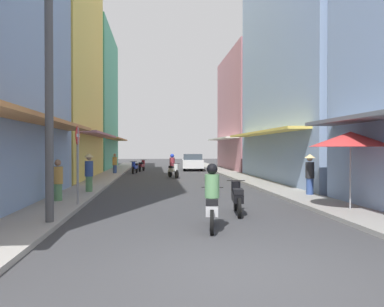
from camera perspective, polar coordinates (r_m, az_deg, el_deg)
The scene contains 20 objects.
ground_plane at distance 23.88m, azimuth -2.53°, elevation -3.89°, with size 96.08×96.08×0.00m, color #38383A.
sidewalk_left at distance 24.05m, azimuth -13.07°, elevation -3.73°, with size 1.64×51.67×0.12m, color #9E9991.
sidewalk_right at distance 24.50m, azimuth 7.80°, elevation -3.63°, with size 1.64×51.67×0.12m, color gray.
building_left_mid at distance 26.40m, azimuth -21.25°, elevation 12.94°, with size 7.05×11.01×15.07m.
building_left_far at distance 37.75m, azimuth -16.27°, elevation 7.49°, with size 7.05×11.39×12.77m.
building_right_mid at distance 24.27m, azimuth 18.46°, elevation 16.83°, with size 7.05×13.36×17.34m.
building_right_far at distance 35.37m, azimuth 10.04°, elevation 6.00°, with size 7.05×10.84×10.35m.
motorbike_blue at distance 29.96m, azimuth -8.46°, elevation -1.99°, with size 0.58×1.80×0.96m.
motorbike_white at distance 25.40m, azimuth -2.81°, elevation -2.02°, with size 0.74×1.75×1.58m.
motorbike_silver at distance 9.27m, azimuth 2.99°, elevation -6.84°, with size 0.58×1.80×1.58m.
motorbike_black at distance 11.48m, azimuth 6.68°, elevation -6.39°, with size 0.55×1.81×0.96m.
motorbike_maroon at distance 32.90m, azimuth -7.41°, elevation -1.74°, with size 0.63×1.78×0.96m.
parked_car at distance 34.07m, azimuth 0.08°, elevation -1.25°, with size 2.01×4.20×1.45m.
pedestrian_midway at distance 15.86m, azimuth 17.01°, elevation -2.77°, with size 0.44×0.44×1.71m.
pedestrian_far at distance 28.83m, azimuth -11.34°, elevation -1.56°, with size 0.34×0.34×1.56m.
pedestrian_foreground at distance 16.74m, azimuth -14.97°, elevation -2.56°, with size 0.44×0.44×1.72m.
pedestrian_crossing at distance 14.17m, azimuth -19.20°, elevation -3.99°, with size 0.34×0.34×1.55m.
vendor_umbrella at distance 12.42m, azimuth 22.37°, elevation 1.97°, with size 2.38×2.38×2.43m.
utility_pole at distance 10.26m, azimuth -20.37°, elevation 10.79°, with size 0.20×1.20×7.30m.
street_sign_no_entry at distance 12.99m, azimuth -16.54°, elevation -0.22°, with size 0.07×0.60×2.65m.
Camera 1 is at (-1.25, -5.94, 1.93)m, focal length 36.10 mm.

